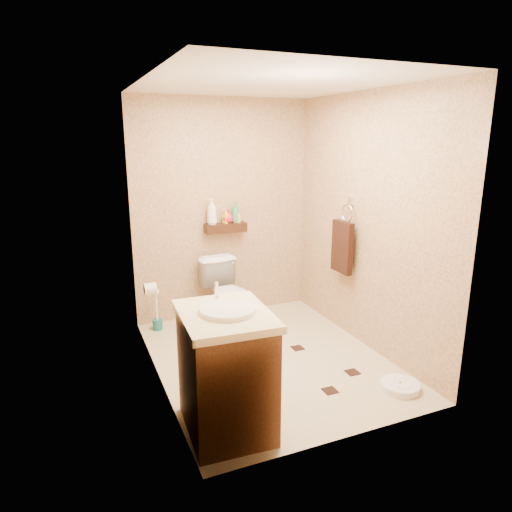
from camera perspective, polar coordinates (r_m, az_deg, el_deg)
name	(u,v)px	position (r m, az deg, el deg)	size (l,w,h in m)	color
ground	(269,358)	(4.33, 1.63, -12.67)	(2.50, 2.50, 0.00)	beige
wall_back	(223,210)	(5.07, -4.16, 5.70)	(2.00, 0.04, 2.40)	tan
wall_front	(354,269)	(2.87, 12.20, -1.57)	(2.00, 0.04, 2.40)	tan
wall_left	(153,241)	(3.63, -12.76, 1.80)	(0.04, 2.50, 2.40)	tan
wall_right	(366,223)	(4.43, 13.64, 4.02)	(0.04, 2.50, 2.40)	tan
ceiling	(271,83)	(3.87, 1.90, 20.81)	(2.00, 2.50, 0.02)	silver
wall_shelf	(226,228)	(5.02, -3.82, 3.55)	(0.46, 0.14, 0.10)	#3A200F
floor_accents	(273,360)	(4.30, 2.16, -12.80)	(1.24, 1.38, 0.01)	black
toilet	(228,295)	(4.86, -3.48, -4.88)	(0.41, 0.71, 0.73)	white
vanity	(226,370)	(3.21, -3.78, -13.99)	(0.62, 0.74, 1.00)	brown
bathroom_scale	(400,386)	(4.01, 17.54, -15.24)	(0.38, 0.38, 0.06)	white
toilet_brush	(157,315)	(4.97, -12.27, -7.26)	(0.10, 0.10, 0.46)	#196565
towel_ring	(343,245)	(4.63, 10.77, 1.41)	(0.12, 0.30, 0.76)	silver
toilet_paper	(150,289)	(4.42, -13.10, -4.00)	(0.12, 0.11, 0.12)	white
bottle_a	(212,211)	(4.94, -5.54, 5.56)	(0.11, 0.11, 0.28)	white
bottle_b	(226,216)	(5.01, -3.72, 4.98)	(0.07, 0.07, 0.15)	yellow
bottle_c	(228,216)	(5.01, -3.51, 4.98)	(0.12, 0.12, 0.15)	red
bottle_d	(236,212)	(5.04, -2.57, 5.47)	(0.09, 0.09, 0.23)	#339958
bottle_e	(237,216)	(5.05, -2.40, 5.08)	(0.07, 0.07, 0.15)	#FFAB54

